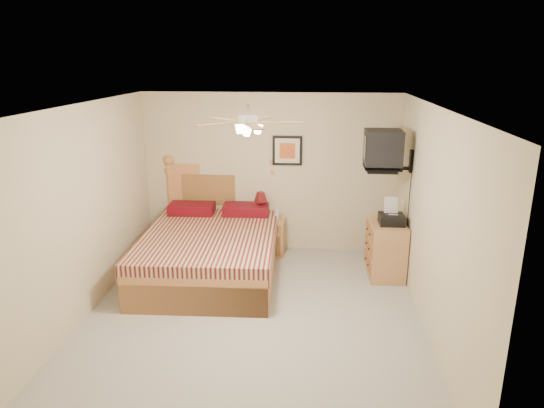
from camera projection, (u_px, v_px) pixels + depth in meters
The scene contains 17 objects.
floor at pixel (253, 316), 5.85m from camera, with size 4.50×4.50×0.00m, color #9F9A90.
ceiling at pixel (250, 106), 5.13m from camera, with size 4.00×4.50×0.04m, color white.
wall_back at pixel (270, 173), 7.63m from camera, with size 4.00×0.04×2.50m, color beige.
wall_front at pixel (210, 321), 3.34m from camera, with size 4.00×0.04×2.50m, color beige.
wall_left at pixel (82, 214), 5.66m from camera, with size 0.04×4.50×2.50m, color beige.
wall_right at pixel (432, 223), 5.32m from camera, with size 0.04×4.50×2.50m, color beige.
bed at pixel (209, 224), 6.76m from camera, with size 1.80×2.36×1.53m, color #C6723F, non-canonical shape.
nightstand at pixel (268, 236), 7.68m from camera, with size 0.53×0.39×0.57m, color #A97A46.
table_lamp at pixel (261, 205), 7.62m from camera, with size 0.23×0.23×0.42m, color maroon, non-canonical shape.
lotion_bottle at pixel (277, 213), 7.54m from camera, with size 0.08×0.08×0.21m, color silver.
framed_picture at pixel (287, 151), 7.48m from camera, with size 0.46×0.04×0.46m, color black.
dresser at pixel (386, 249), 6.84m from camera, with size 0.47×0.68×0.81m, color #B38250.
fax_machine at pixel (392, 212), 6.60m from camera, with size 0.33×0.35×0.35m, color black, non-canonical shape.
magazine_lower at pixel (386, 217), 6.91m from camera, with size 0.20×0.27×0.02m, color beige.
magazine_upper at pixel (388, 215), 6.90m from camera, with size 0.20×0.27×0.02m, color tan.
wall_tv at pixel (394, 151), 6.45m from camera, with size 0.56×0.46×0.58m, color black, non-canonical shape.
ceiling_fan at pixel (248, 122), 4.97m from camera, with size 1.14×1.14×0.28m, color white, non-canonical shape.
Camera 1 is at (0.69, -5.16, 2.99)m, focal length 32.00 mm.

